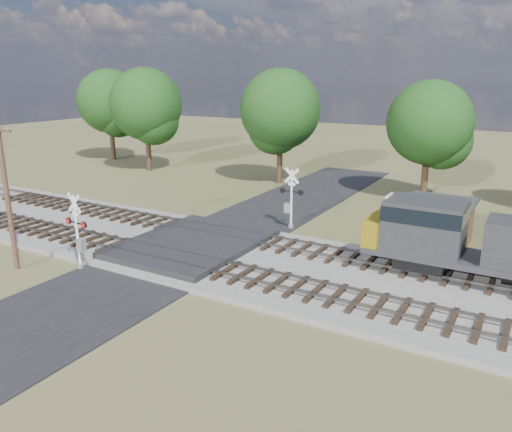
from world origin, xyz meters
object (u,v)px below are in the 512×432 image
Objects in this scene: utility_pole at (7,193)px; equipment_shed at (438,222)px; crossing_signal_near at (79,239)px; crossing_signal_far at (290,204)px.

utility_pole reaches higher than equipment_shed.
crossing_signal_near is 0.53× the size of utility_pole.
equipment_shed is (18.69, 15.82, -2.83)m from utility_pole.
crossing_signal_far is at bearing 55.64° from utility_pole.
utility_pole is 24.65m from equipment_shed.
equipment_shed is at bearing 40.06° from utility_pole.
equipment_shed is at bearing 47.75° from crossing_signal_near.
equipment_shed is (9.23, 1.89, -0.37)m from crossing_signal_far.
crossing_signal_near is 1.05× the size of equipment_shed.
crossing_signal_near is at bearing 28.89° from utility_pole.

